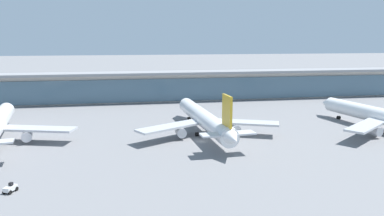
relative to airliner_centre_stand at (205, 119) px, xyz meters
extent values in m
plane|color=slate|center=(-2.95, -8.04, -5.22)|extent=(1200.00, 1200.00, 0.00)
cone|color=white|center=(-70.39, 30.27, 0.02)|extent=(6.19, 5.83, 5.42)
cube|color=black|center=(-69.85, 27.16, 0.99)|extent=(4.48, 2.96, 0.67)
cube|color=#B7BABF|center=(-52.98, -0.46, -0.95)|extent=(24.59, 12.51, 0.67)
cylinder|color=silver|center=(-55.71, -1.49, -2.85)|extent=(3.69, 4.47, 3.05)
cylinder|color=black|center=(-62.06, -0.04, -4.56)|extent=(1.35, 1.51, 1.33)
cylinder|color=black|center=(-69.12, 22.93, -4.56)|extent=(1.35, 1.51, 1.33)
cylinder|color=white|center=(-0.09, 1.27, 0.02)|extent=(9.30, 52.71, 5.53)
cone|color=white|center=(-2.14, 29.63, 0.02)|extent=(5.76, 5.36, 5.42)
cone|color=white|center=(1.94, -26.81, 0.57)|extent=(5.40, 6.43, 4.98)
cube|color=black|center=(-1.91, 26.47, 0.99)|extent=(4.30, 2.58, 0.67)
cube|color=#B7BABF|center=(-11.63, -4.39, -0.95)|extent=(23.68, 17.24, 0.67)
cube|color=#B7BABF|center=(12.14, -2.67, -0.95)|extent=(24.40, 14.54, 0.67)
cylinder|color=silver|center=(-8.74, -4.74, -2.85)|extent=(3.33, 4.21, 3.05)
cylinder|color=silver|center=(9.33, -3.43, -2.85)|extent=(3.33, 4.21, 3.05)
cube|color=gold|center=(1.59, -22.03, 7.08)|extent=(1.15, 6.71, 8.58)
cube|color=#B7BABF|center=(1.66, -22.98, 0.85)|extent=(15.52, 5.28, 0.48)
cylinder|color=black|center=(-2.93, -1.80, -4.56)|extent=(1.24, 1.41, 1.33)
cylinder|color=black|center=(3.16, -1.36, -4.56)|extent=(1.24, 1.41, 1.33)
cylinder|color=black|center=(-1.60, 22.19, -4.56)|extent=(1.24, 1.41, 1.33)
cylinder|color=white|center=(61.26, -6.61, 0.02)|extent=(15.21, 52.55, 5.53)
cone|color=white|center=(55.96, 21.33, 0.02)|extent=(6.25, 5.90, 5.42)
cube|color=black|center=(56.55, 18.22, 0.99)|extent=(4.50, 3.02, 0.67)
cube|color=#B7BABF|center=(50.45, -13.56, -0.95)|extent=(22.75, 19.15, 0.67)
cylinder|color=silver|center=(53.36, -13.57, -2.85)|extent=(3.74, 4.50, 3.05)
cylinder|color=black|center=(58.79, -9.99, -4.56)|extent=(1.37, 1.52, 1.33)
cylinder|color=black|center=(57.35, 14.00, -4.56)|extent=(1.37, 1.52, 1.33)
cube|color=#B21E1E|center=(70.34, 6.44, -4.32)|extent=(3.03, 1.99, 0.90)
cube|color=black|center=(70.63, 6.39, -3.52)|extent=(0.82, 0.82, 0.70)
cylinder|color=black|center=(69.24, 5.92, -4.77)|extent=(0.94, 0.44, 0.90)
cylinder|color=black|center=(69.51, 7.33, -4.77)|extent=(0.94, 0.44, 0.90)
cylinder|color=black|center=(71.17, 5.56, -4.77)|extent=(0.94, 0.44, 0.90)
cylinder|color=black|center=(71.43, 6.96, -4.77)|extent=(0.94, 0.44, 0.90)
cube|color=silver|center=(-49.73, -39.34, -4.32)|extent=(2.49, 3.17, 0.90)
cube|color=black|center=(-49.61, -39.07, -3.52)|extent=(0.92, 0.92, 0.70)
cylinder|color=black|center=(-49.46, -40.53, -4.77)|extent=(0.62, 0.94, 0.90)
cylinder|color=black|center=(-50.77, -39.96, -4.77)|extent=(0.62, 0.94, 0.90)
cylinder|color=black|center=(-48.68, -38.73, -4.77)|extent=(0.62, 0.94, 0.90)
cylinder|color=black|center=(-49.99, -38.16, -4.77)|extent=(0.62, 0.94, 0.90)
cube|color=beige|center=(-2.95, 68.39, 1.78)|extent=(246.52, 8.00, 14.00)
cube|color=slate|center=(-2.95, 64.09, 1.08)|extent=(241.59, 0.50, 11.20)
cube|color=gray|center=(-2.95, 66.39, 9.38)|extent=(251.45, 12.80, 1.20)
camera|label=1|loc=(-24.61, -117.45, 26.63)|focal=34.56mm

